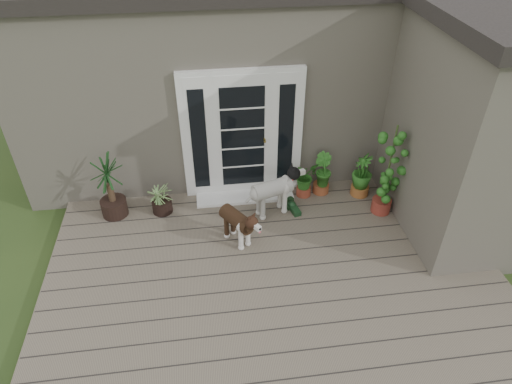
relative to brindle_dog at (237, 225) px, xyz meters
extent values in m
cube|color=#6B5B4C|center=(0.43, -0.96, -0.37)|extent=(6.20, 4.60, 0.12)
cube|color=#665E54|center=(0.43, 3.29, 1.12)|extent=(7.40, 4.00, 3.10)
cube|color=#665E54|center=(3.33, 0.14, 1.12)|extent=(1.60, 2.40, 3.10)
cube|color=#2D2826|center=(3.33, 0.14, 2.77)|extent=(1.80, 2.60, 0.20)
cube|color=white|center=(0.23, 1.24, 0.77)|extent=(1.90, 0.14, 2.15)
cube|color=white|center=(0.23, 1.04, -0.28)|extent=(1.60, 0.40, 0.05)
imported|color=#19581B|center=(1.21, 0.99, -0.05)|extent=(0.57, 0.57, 0.52)
imported|color=#1E4F16|center=(1.52, 1.03, -0.05)|extent=(0.45, 0.45, 0.52)
imported|color=#164D18|center=(2.15, 0.88, 0.00)|extent=(0.43, 0.43, 0.62)
camera|label=1|loc=(-0.39, -4.92, 4.29)|focal=31.72mm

